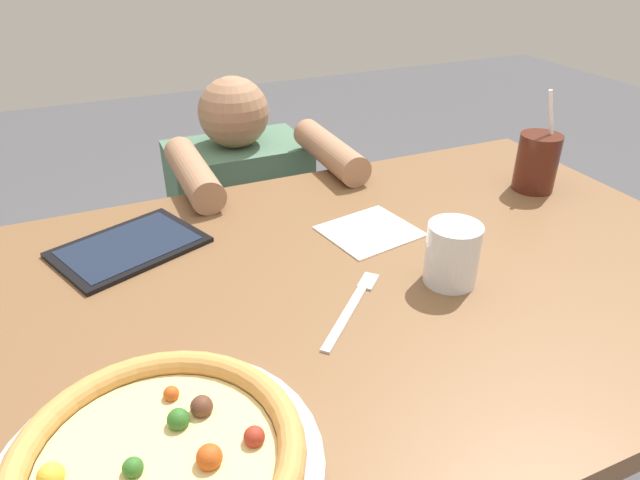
% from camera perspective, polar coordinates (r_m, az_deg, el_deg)
% --- Properties ---
extents(dining_table, '(1.30, 0.86, 0.75)m').
position_cam_1_polar(dining_table, '(0.99, 4.13, -8.98)').
color(dining_table, brown).
rests_on(dining_table, ground).
extents(pizza_near, '(0.35, 0.35, 0.04)m').
position_cam_1_polar(pizza_near, '(0.65, -15.93, -20.51)').
color(pizza_near, '#B7B7BC').
rests_on(pizza_near, dining_table).
extents(drink_cup_colored, '(0.09, 0.09, 0.21)m').
position_cam_1_polar(drink_cup_colored, '(1.28, 20.94, 7.32)').
color(drink_cup_colored, '#4C1E14').
rests_on(drink_cup_colored, dining_table).
extents(water_cup_clear, '(0.08, 0.08, 0.10)m').
position_cam_1_polar(water_cup_clear, '(0.91, 13.16, -1.29)').
color(water_cup_clear, silver).
rests_on(water_cup_clear, dining_table).
extents(paper_napkin, '(0.18, 0.17, 0.00)m').
position_cam_1_polar(paper_napkin, '(1.06, 5.00, 0.89)').
color(paper_napkin, white).
rests_on(paper_napkin, dining_table).
extents(fork, '(0.16, 0.15, 0.00)m').
position_cam_1_polar(fork, '(0.86, 3.22, -6.59)').
color(fork, silver).
rests_on(fork, dining_table).
extents(tablet, '(0.29, 0.25, 0.01)m').
position_cam_1_polar(tablet, '(1.05, -18.61, -0.67)').
color(tablet, black).
rests_on(tablet, dining_table).
extents(diner_seated, '(0.39, 0.51, 0.92)m').
position_cam_1_polar(diner_seated, '(1.63, -7.50, -1.28)').
color(diner_seated, '#333847').
rests_on(diner_seated, ground).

